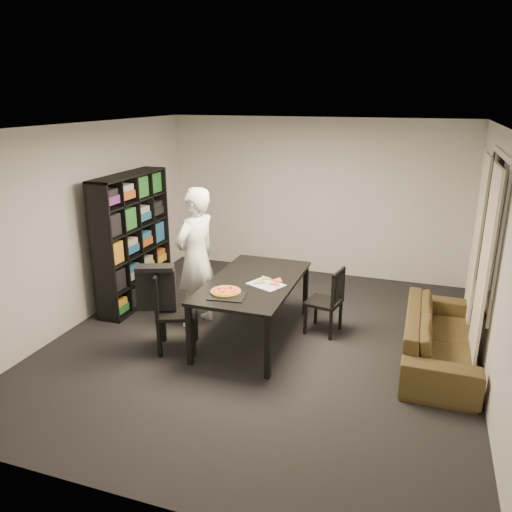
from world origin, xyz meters
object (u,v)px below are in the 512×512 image
(pepperoni_pizza, at_px, (226,291))
(baking_tray, at_px, (227,296))
(sofa, at_px, (440,337))
(chair_right, at_px, (330,297))
(dining_table, at_px, (253,285))
(bookshelf, at_px, (133,240))
(chair_left, at_px, (169,306))
(person, at_px, (196,258))

(pepperoni_pizza, bearing_deg, baking_tray, -55.33)
(baking_tray, distance_m, sofa, 2.48)
(chair_right, height_order, pepperoni_pizza, chair_right)
(baking_tray, bearing_deg, dining_table, 79.13)
(bookshelf, relative_size, baking_tray, 4.75)
(dining_table, bearing_deg, bookshelf, 165.48)
(chair_left, height_order, baking_tray, chair_left)
(chair_left, height_order, pepperoni_pizza, chair_left)
(bookshelf, relative_size, person, 1.03)
(pepperoni_pizza, relative_size, sofa, 0.17)
(chair_right, height_order, baking_tray, chair_right)
(person, bearing_deg, bookshelf, -90.55)
(sofa, bearing_deg, bookshelf, 84.92)
(dining_table, xyz_separation_m, pepperoni_pizza, (-0.16, -0.51, 0.09))
(chair_left, relative_size, baking_tray, 2.47)
(person, bearing_deg, pepperoni_pizza, 63.26)
(bookshelf, bearing_deg, sofa, -5.08)
(chair_left, height_order, sofa, chair_left)
(dining_table, height_order, sofa, dining_table)
(bookshelf, xyz_separation_m, chair_left, (1.16, -1.13, -0.39))
(dining_table, xyz_separation_m, person, (-0.84, 0.15, 0.22))
(bookshelf, height_order, pepperoni_pizza, bookshelf)
(dining_table, xyz_separation_m, baking_tray, (-0.11, -0.58, 0.07))
(chair_right, bearing_deg, person, -70.45)
(bookshelf, relative_size, sofa, 0.95)
(pepperoni_pizza, bearing_deg, chair_left, -171.40)
(chair_right, bearing_deg, chair_left, -48.67)
(chair_left, bearing_deg, pepperoni_pizza, -103.19)
(chair_right, distance_m, sofa, 1.37)
(dining_table, bearing_deg, chair_right, 25.20)
(person, bearing_deg, chair_right, 116.09)
(dining_table, bearing_deg, person, 170.13)
(bookshelf, height_order, person, bookshelf)
(bookshelf, height_order, sofa, bookshelf)
(chair_right, relative_size, baking_tray, 2.18)
(sofa, bearing_deg, dining_table, 93.73)
(chair_right, bearing_deg, bookshelf, -81.42)
(bookshelf, bearing_deg, chair_right, -2.07)
(baking_tray, xyz_separation_m, sofa, (2.33, 0.72, -0.48))
(person, height_order, sofa, person)
(bookshelf, distance_m, sofa, 4.29)
(chair_right, bearing_deg, pepperoni_pizza, -37.80)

